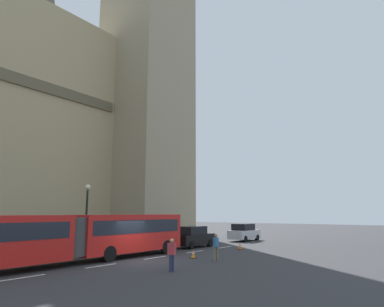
% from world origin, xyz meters
% --- Properties ---
extents(ground_plane, '(160.00, 160.00, 0.00)m').
position_xyz_m(ground_plane, '(0.00, 0.00, 0.00)').
color(ground_plane, '#333335').
extents(lane_centre_marking, '(29.80, 0.16, 0.01)m').
position_xyz_m(lane_centre_marking, '(-2.94, 0.00, 0.01)').
color(lane_centre_marking, silver).
rests_on(lane_centre_marking, ground_plane).
extents(articulated_bus, '(18.36, 2.54, 2.90)m').
position_xyz_m(articulated_bus, '(-3.85, 1.99, 1.75)').
color(articulated_bus, red).
rests_on(articulated_bus, ground_plane).
extents(sedan_lead, '(4.40, 1.86, 1.85)m').
position_xyz_m(sedan_lead, '(8.95, 2.19, 0.91)').
color(sedan_lead, black).
rests_on(sedan_lead, ground_plane).
extents(sedan_trailing, '(4.40, 1.86, 1.85)m').
position_xyz_m(sedan_trailing, '(18.13, 1.98, 0.91)').
color(sedan_trailing, '#B7B7BC').
rests_on(sedan_trailing, ground_plane).
extents(traffic_cone_west, '(0.36, 0.36, 0.58)m').
position_xyz_m(traffic_cone_west, '(3.02, -2.22, 0.28)').
color(traffic_cone_west, black).
rests_on(traffic_cone_west, ground_plane).
extents(traffic_cone_middle, '(0.36, 0.36, 0.58)m').
position_xyz_m(traffic_cone_middle, '(9.86, -2.04, 0.28)').
color(traffic_cone_middle, black).
rests_on(traffic_cone_middle, ground_plane).
extents(street_lamp, '(0.44, 0.44, 5.27)m').
position_xyz_m(street_lamp, '(0.66, 6.50, 3.06)').
color(street_lamp, black).
rests_on(street_lamp, ground_plane).
extents(pedestrian_near_cones, '(0.36, 0.43, 1.69)m').
position_xyz_m(pedestrian_near_cones, '(-2.03, -4.56, 0.91)').
color(pedestrian_near_cones, '#262D4C').
rests_on(pedestrian_near_cones, ground_plane).
extents(pedestrian_by_kerb, '(0.43, 0.46, 1.69)m').
position_xyz_m(pedestrian_by_kerb, '(2.87, -4.15, 0.91)').
color(pedestrian_by_kerb, '#726651').
rests_on(pedestrian_by_kerb, ground_plane).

